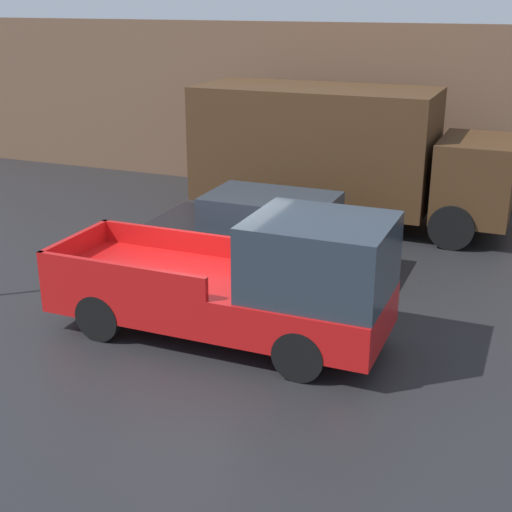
# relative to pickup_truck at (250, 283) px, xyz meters

# --- Properties ---
(ground_plane) EXTENTS (60.00, 60.00, 0.00)m
(ground_plane) POSITION_rel_pickup_truck_xyz_m (-1.08, 0.42, -1.04)
(ground_plane) COLOR #232326
(building_wall) EXTENTS (28.00, 0.15, 4.74)m
(building_wall) POSITION_rel_pickup_truck_xyz_m (-1.08, 9.85, 1.33)
(building_wall) COLOR brown
(building_wall) RESTS_ON ground
(pickup_truck) EXTENTS (5.65, 2.01, 2.25)m
(pickup_truck) POSITION_rel_pickup_truck_xyz_m (0.00, 0.00, 0.00)
(pickup_truck) COLOR red
(pickup_truck) RESTS_ON ground
(car) EXTENTS (4.81, 2.00, 1.55)m
(car) POSITION_rel_pickup_truck_xyz_m (-1.05, 3.40, -0.25)
(car) COLOR black
(car) RESTS_ON ground
(delivery_truck) EXTENTS (7.76, 2.60, 3.32)m
(delivery_truck) POSITION_rel_pickup_truck_xyz_m (-0.63, 7.15, 0.76)
(delivery_truck) COLOR #472D19
(delivery_truck) RESTS_ON ground
(newspaper_box) EXTENTS (0.45, 0.40, 1.02)m
(newspaper_box) POSITION_rel_pickup_truck_xyz_m (-2.62, 9.52, -0.53)
(newspaper_box) COLOR #194CB2
(newspaper_box) RESTS_ON ground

